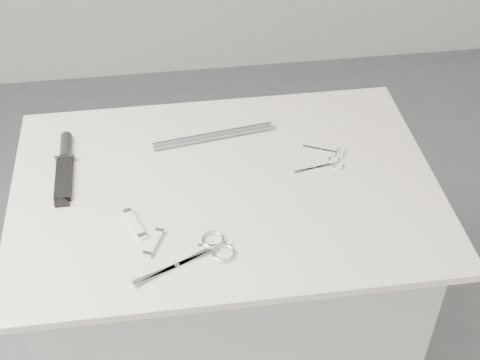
{
  "coord_description": "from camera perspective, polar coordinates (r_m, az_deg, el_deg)",
  "views": [
    {
      "loc": [
        -0.13,
        -1.17,
        1.96
      ],
      "look_at": [
        0.04,
        0.01,
        0.92
      ],
      "focal_mm": 50.0,
      "sensor_mm": 36.0,
      "label": 1
    }
  ],
  "objects": [
    {
      "name": "display_board",
      "position": [
        1.58,
        -1.27,
        -0.66
      ],
      "size": [
        1.0,
        0.7,
        0.02
      ],
      "primitive_type": "cube",
      "color": "beige",
      "rests_on": "plinth"
    },
    {
      "name": "pocket_knife_a",
      "position": [
        1.44,
        -7.38,
        -5.35
      ],
      "size": [
        0.05,
        0.08,
        0.01
      ],
      "rotation": [
        0.0,
        0.0,
        1.15
      ],
      "color": "#EDE8CF",
      "rests_on": "display_board"
    },
    {
      "name": "sheathed_knife",
      "position": [
        1.67,
        -14.74,
        1.36
      ],
      "size": [
        0.06,
        0.25,
        0.03
      ],
      "rotation": [
        0.0,
        0.0,
        1.59
      ],
      "color": "black",
      "rests_on": "display_board"
    },
    {
      "name": "tiny_scissors",
      "position": [
        1.43,
        -1.7,
        -5.6
      ],
      "size": [
        0.08,
        0.03,
        0.0
      ],
      "rotation": [
        0.0,
        0.0,
        -0.14
      ],
      "color": "white",
      "rests_on": "display_board"
    },
    {
      "name": "pocket_knife_b",
      "position": [
        1.49,
        -8.98,
        -3.71
      ],
      "size": [
        0.05,
        0.1,
        0.01
      ],
      "rotation": [
        0.0,
        0.0,
        1.93
      ],
      "color": "#EDE8CF",
      "rests_on": "display_board"
    },
    {
      "name": "embroidery_scissors_b",
      "position": [
        1.68,
        7.83,
        2.44
      ],
      "size": [
        0.11,
        0.07,
        0.0
      ],
      "rotation": [
        0.0,
        0.0,
        -0.44
      ],
      "color": "white",
      "rests_on": "display_board"
    },
    {
      "name": "plinth",
      "position": [
        1.92,
        -1.06,
        -10.94
      ],
      "size": [
        0.9,
        0.6,
        0.9
      ],
      "primitive_type": "cube",
      "color": "#B8B8B6",
      "rests_on": "ground"
    },
    {
      "name": "large_shears",
      "position": [
        1.42,
        -3.11,
        -6.24
      ],
      "size": [
        0.22,
        0.14,
        0.01
      ],
      "rotation": [
        0.0,
        0.0,
        0.42
      ],
      "color": "white",
      "rests_on": "display_board"
    },
    {
      "name": "metal_rail",
      "position": [
        1.7,
        -2.32,
        3.78
      ],
      "size": [
        0.31,
        0.07,
        0.02
      ],
      "primitive_type": "cylinder",
      "rotation": [
        0.0,
        1.57,
        0.15
      ],
      "color": "gray",
      "rests_on": "display_board"
    },
    {
      "name": "embroidery_scissors_a",
      "position": [
        1.64,
        7.43,
        1.26
      ],
      "size": [
        0.13,
        0.06,
        0.0
      ],
      "rotation": [
        0.0,
        0.0,
        0.18
      ],
      "color": "white",
      "rests_on": "display_board"
    }
  ]
}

